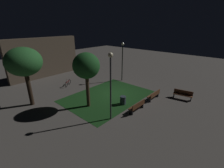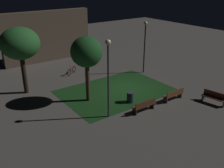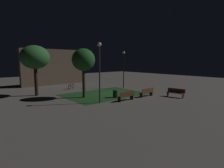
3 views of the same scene
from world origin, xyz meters
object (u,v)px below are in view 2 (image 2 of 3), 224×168
Objects in this scene: tree_right_canopy at (20,44)px; bicycle at (72,71)px; lamp_post_plaza_west at (108,67)px; lamp_post_near_wall at (145,39)px; bench_front_left at (214,97)px; trash_bin at (130,97)px; bench_back_row at (174,95)px; tree_tall_center at (86,53)px; bench_front_right at (144,105)px.

tree_right_canopy is 6.45m from bicycle.
lamp_post_near_wall is at bearing 32.91° from lamp_post_plaza_west.
trash_bin is (-4.94, 3.81, -0.08)m from bench_front_left.
trash_bin is at bearing -47.84° from tree_right_canopy.
lamp_post_plaza_west is 4.13m from trash_bin.
tree_tall_center reaches higher than bench_back_row.
bench_back_row reaches higher than trash_bin.
bicycle is at bearing 78.09° from lamp_post_plaza_west.
tree_right_canopy reaches higher than tree_tall_center.
lamp_post_plaza_west is 9.56m from bicycle.
bicycle is (1.67, 5.88, -3.42)m from tree_tall_center.
bench_front_left is 8.65m from lamp_post_plaza_west.
bench_front_right is at bearing 157.59° from bench_front_left.
bench_front_right is at bearing -55.30° from tree_right_canopy.
bicycle reaches higher than bench_front_left.
lamp_post_near_wall is 6.23× the size of trash_bin.
bench_front_left is at bearing -45.47° from bench_back_row.
lamp_post_near_wall is (0.33, 8.09, 2.86)m from bench_front_left.
bench_front_right is 2.26× the size of trash_bin.
lamp_post_plaza_west is 3.80× the size of bicycle.
lamp_post_plaza_west is 9.36m from lamp_post_near_wall.
tree_right_canopy reaches higher than bicycle.
tree_right_canopy reaches higher than bench_front_left.
bench_back_row is at bearing -43.05° from tree_right_canopy.
bench_front_right is at bearing -59.97° from tree_tall_center.
lamp_post_plaza_west is 6.61× the size of trash_bin.
bicycle is (-3.59, 9.72, -0.14)m from bench_back_row.
lamp_post_plaza_west reaches higher than trash_bin.
tree_tall_center is at bearing 120.03° from bench_front_right.
tree_tall_center is (-5.26, 3.84, 3.28)m from bench_back_row.
lamp_post_near_wall is 7.67m from bicycle.
tree_tall_center is 0.93× the size of lamp_post_plaza_west.
lamp_post_plaza_west reaches higher than lamp_post_near_wall.
tree_tall_center is 2.96m from lamp_post_plaza_west.
tree_right_canopy is 1.07× the size of lamp_post_near_wall.
bicycle reaches higher than bench_front_right.
tree_right_canopy is at bearing -161.36° from bicycle.
tree_tall_center is at bearing 86.22° from lamp_post_plaza_west.
lamp_post_plaza_west is (-0.19, -2.94, -0.25)m from tree_tall_center.
bicycle is at bearing 74.18° from tree_tall_center.
lamp_post_near_wall is at bearing -31.91° from bicycle.
bicycle is (-5.67, 11.83, -0.14)m from bench_front_left.
bench_back_row is 0.34× the size of lamp_post_plaza_west.
trash_bin is (2.59, 0.80, -3.12)m from lamp_post_plaza_west.
lamp_post_plaza_west is at bearing 158.21° from bench_front_left.
bench_front_right is 5.52m from tree_tall_center.
bench_front_left is at bearing -22.41° from bench_front_right.
tree_right_canopy is 7.81m from lamp_post_plaza_west.
bicycle is (-0.55, 9.72, -0.14)m from bench_front_right.
lamp_post_plaza_west is at bearing -162.88° from trash_bin.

